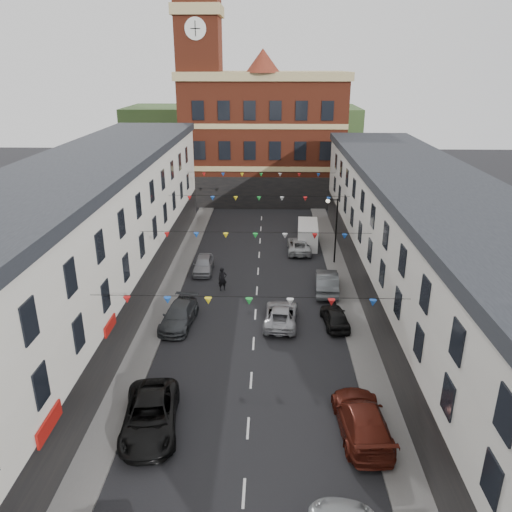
# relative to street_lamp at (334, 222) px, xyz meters

# --- Properties ---
(ground) EXTENTS (160.00, 160.00, 0.00)m
(ground) POSITION_rel_street_lamp_xyz_m (-6.55, -14.00, -3.90)
(ground) COLOR black
(ground) RESTS_ON ground
(pavement_left) EXTENTS (1.80, 64.00, 0.15)m
(pavement_left) POSITION_rel_street_lamp_xyz_m (-13.45, -12.00, -3.83)
(pavement_left) COLOR #605E5B
(pavement_left) RESTS_ON ground
(pavement_right) EXTENTS (1.80, 64.00, 0.15)m
(pavement_right) POSITION_rel_street_lamp_xyz_m (0.35, -12.00, -3.83)
(pavement_right) COLOR #605E5B
(pavement_right) RESTS_ON ground
(terrace_left) EXTENTS (8.40, 56.00, 10.70)m
(terrace_left) POSITION_rel_street_lamp_xyz_m (-18.33, -13.00, 1.44)
(terrace_left) COLOR silver
(terrace_left) RESTS_ON ground
(terrace_right) EXTENTS (8.40, 56.00, 9.70)m
(terrace_right) POSITION_rel_street_lamp_xyz_m (5.23, -13.00, 0.95)
(terrace_right) COLOR silver
(terrace_right) RESTS_ON ground
(civic_building) EXTENTS (20.60, 13.30, 18.50)m
(civic_building) POSITION_rel_street_lamp_xyz_m (-6.55, 23.95, 4.23)
(civic_building) COLOR maroon
(civic_building) RESTS_ON ground
(clock_tower) EXTENTS (5.60, 5.60, 30.00)m
(clock_tower) POSITION_rel_street_lamp_xyz_m (-14.05, 21.00, 11.03)
(clock_tower) COLOR maroon
(clock_tower) RESTS_ON ground
(distant_hill) EXTENTS (40.00, 14.00, 10.00)m
(distant_hill) POSITION_rel_street_lamp_xyz_m (-10.55, 48.00, 1.10)
(distant_hill) COLOR #314D23
(distant_hill) RESTS_ON ground
(street_lamp) EXTENTS (1.10, 0.36, 6.00)m
(street_lamp) POSITION_rel_street_lamp_xyz_m (0.00, 0.00, 0.00)
(street_lamp) COLOR black
(street_lamp) RESTS_ON ground
(car_left_c) EXTENTS (3.27, 5.88, 1.56)m
(car_left_c) POSITION_rel_street_lamp_xyz_m (-11.31, -22.17, -3.13)
(car_left_c) COLOR black
(car_left_c) RESTS_ON ground
(car_left_d) EXTENTS (2.42, 5.01, 1.41)m
(car_left_d) POSITION_rel_street_lamp_xyz_m (-11.74, -11.64, -3.20)
(car_left_d) COLOR #3A3D41
(car_left_d) RESTS_ON ground
(car_left_e) EXTENTS (1.73, 4.08, 1.38)m
(car_left_e) POSITION_rel_street_lamp_xyz_m (-11.26, -2.19, -3.22)
(car_left_e) COLOR #94959C
(car_left_e) RESTS_ON ground
(car_right_c) EXTENTS (2.58, 5.68, 1.61)m
(car_right_c) POSITION_rel_street_lamp_xyz_m (-1.05, -22.19, -3.10)
(car_right_c) COLOR #571B11
(car_right_c) RESTS_ON ground
(car_right_d) EXTENTS (1.90, 3.97, 1.31)m
(car_right_d) POSITION_rel_street_lamp_xyz_m (-1.05, -11.43, -3.25)
(car_right_d) COLOR black
(car_right_d) RESTS_ON ground
(car_right_e) EXTENTS (2.06, 5.00, 1.61)m
(car_right_e) POSITION_rel_street_lamp_xyz_m (-1.05, -5.90, -3.10)
(car_right_e) COLOR #54595D
(car_right_e) RESTS_ON ground
(car_right_f) EXTENTS (2.20, 4.72, 1.31)m
(car_right_f) POSITION_rel_street_lamp_xyz_m (-2.77, 3.02, -3.25)
(car_right_f) COLOR #ADAFB2
(car_right_f) RESTS_ON ground
(moving_car) EXTENTS (2.55, 4.91, 1.32)m
(moving_car) POSITION_rel_street_lamp_xyz_m (-4.75, -11.24, -3.24)
(moving_car) COLOR #ACADB3
(moving_car) RESTS_ON ground
(white_van) EXTENTS (2.18, 5.05, 2.19)m
(white_van) POSITION_rel_street_lamp_xyz_m (-1.84, 4.93, -2.81)
(white_van) COLOR white
(white_van) RESTS_ON ground
(pedestrian) EXTENTS (0.82, 0.68, 1.91)m
(pedestrian) POSITION_rel_street_lamp_xyz_m (-9.26, -5.96, -2.95)
(pedestrian) COLOR black
(pedestrian) RESTS_ON ground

